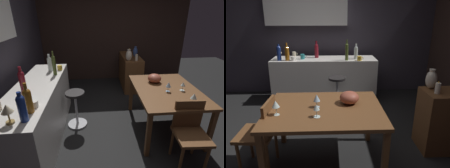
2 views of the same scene
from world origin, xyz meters
TOP-DOWN VIEW (x-y plane):
  - ground_plane at (0.00, 0.00)m, footprint 9.00×9.00m
  - wall_side_right at (2.55, 0.30)m, footprint 0.10×4.40m
  - dining_table at (0.11, -0.49)m, footprint 1.32×0.99m
  - kitchen_counter at (0.06, 1.51)m, footprint 2.10×0.60m
  - sideboard_cabinet at (1.92, -0.26)m, footprint 1.10×0.44m
  - chair_near_window at (-0.62, -0.55)m, footprint 0.42×0.42m
  - bar_stool at (0.31, 0.99)m, footprint 0.34×0.34m
  - wine_glass_left at (0.03, -0.71)m, footprint 0.07×0.07m
  - wine_glass_right at (-0.40, -0.65)m, footprint 0.08×0.08m
  - wine_glass_center at (0.02, -0.48)m, footprint 0.08×0.08m
  - fruit_bowl at (0.40, -0.38)m, footprint 0.23×0.23m
  - wine_bottle_ruby at (-0.10, 1.60)m, footprint 0.08×0.08m
  - wine_bottle_clear at (0.70, 1.43)m, footprint 0.08×0.08m
  - wine_bottle_cobalt at (-0.80, 1.34)m, footprint 0.08×0.08m
  - wine_bottle_olive at (0.50, 1.31)m, footprint 0.06×0.06m
  - wine_bottle_amber at (-0.65, 1.34)m, footprint 0.08×0.08m
  - cup_mustard at (0.75, 1.28)m, footprint 0.12×0.09m
  - cup_white at (-0.54, 1.33)m, footprint 0.12×0.08m
  - cup_teal at (-0.37, 1.46)m, footprint 0.12×0.08m
  - counter_lamp at (-0.83, 1.47)m, footprint 0.11×0.11m
  - pillar_candle_tall at (1.50, -0.31)m, footprint 0.06×0.06m
  - pillar_candle_short at (2.12, -0.26)m, footprint 0.06×0.06m
  - vase_ceramic_ivory at (1.49, -0.13)m, footprint 0.14×0.14m
  - vase_ceramic_blue at (1.84, -0.35)m, footprint 0.12×0.12m

SIDE VIEW (x-z plane):
  - ground_plane at x=0.00m, z-range 0.00..0.00m
  - bar_stool at x=0.31m, z-range 0.02..0.67m
  - sideboard_cabinet at x=1.92m, z-range 0.00..0.82m
  - kitchen_counter at x=0.06m, z-range 0.00..0.90m
  - chair_near_window at x=-0.62m, z-range 0.05..0.91m
  - dining_table at x=0.11m, z-range 0.29..1.03m
  - fruit_bowl at x=0.40m, z-range 0.74..0.89m
  - wine_glass_left at x=0.03m, z-range 0.77..0.91m
  - wine_glass_center at x=0.02m, z-range 0.77..0.93m
  - wine_glass_right at x=-0.40m, z-range 0.78..0.94m
  - pillar_candle_short at x=2.12m, z-range 0.81..0.96m
  - pillar_candle_tall at x=1.50m, z-range 0.81..0.97m
  - cup_white at x=-0.54m, z-range 0.90..0.98m
  - vase_ceramic_blue at x=1.84m, z-range 0.81..1.07m
  - cup_mustard at x=0.75m, z-range 0.90..0.98m
  - vase_ceramic_ivory at x=1.49m, z-range 0.81..1.08m
  - cup_teal at x=-0.37m, z-range 0.90..1.00m
  - wine_bottle_clear at x=0.70m, z-range 0.89..1.20m
  - counter_lamp at x=-0.83m, z-range 0.94..1.15m
  - wine_bottle_amber at x=-0.65m, z-range 0.88..1.22m
  - wine_bottle_cobalt at x=-0.80m, z-range 0.90..1.22m
  - wine_bottle_ruby at x=-0.10m, z-range 0.89..1.23m
  - wine_bottle_olive at x=0.50m, z-range 0.88..1.28m
  - wall_side_right at x=2.55m, z-range 0.00..2.60m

